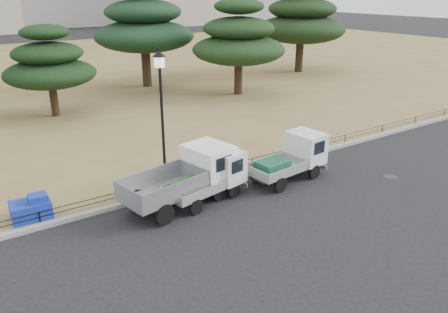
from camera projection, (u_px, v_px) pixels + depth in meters
ground at (253, 205)px, 16.36m from camera, size 220.00×220.00×0.00m
lawn at (52, 76)px, 40.11m from camera, size 120.00×56.00×0.15m
curb at (216, 179)px, 18.35m from camera, size 120.00×0.25×0.16m
truck_large at (186, 175)px, 16.24m from camera, size 4.72×2.58×1.95m
truck_kei_front at (210, 177)px, 16.63m from camera, size 3.45×1.94×1.72m
truck_kei_rear at (292, 158)px, 18.37m from camera, size 3.66×1.87×1.85m
street_lamp at (161, 98)px, 16.12m from camera, size 0.48×0.48×5.38m
pipe_fence at (214, 170)px, 18.34m from camera, size 38.00×0.04×0.40m
tarp_pile at (32, 209)px, 15.02m from camera, size 1.34×1.01×0.87m
manhole at (391, 177)px, 18.78m from camera, size 0.60×0.60×0.01m
pine_center_left at (49, 64)px, 26.08m from camera, size 5.42×5.42×5.51m
pine_center_right at (144, 25)px, 33.80m from camera, size 7.74×7.74×8.21m
pine_east_near at (239, 40)px, 31.44m from camera, size 6.76×6.76×6.83m
pine_east_far at (301, 20)px, 40.02m from camera, size 8.12×8.12×8.16m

